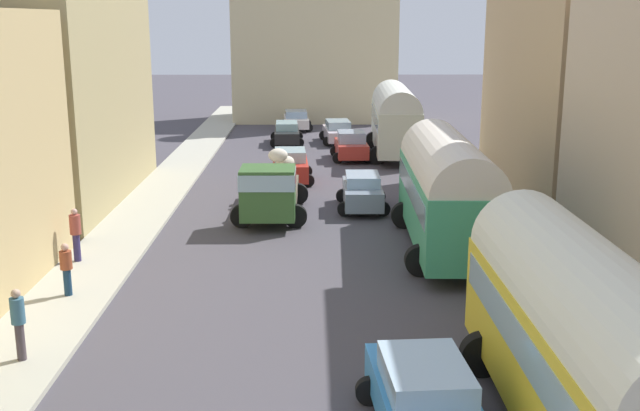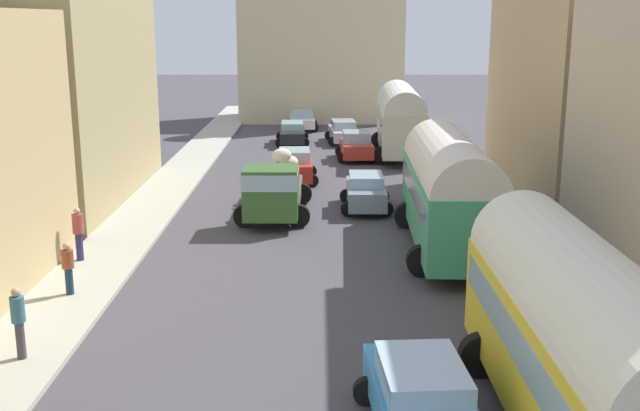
{
  "view_description": "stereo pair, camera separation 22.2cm",
  "coord_description": "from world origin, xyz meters",
  "px_view_note": "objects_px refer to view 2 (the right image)",
  "views": [
    {
      "loc": [
        -0.3,
        -7.51,
        7.82
      ],
      "look_at": [
        0.0,
        17.56,
        1.69
      ],
      "focal_mm": 42.95,
      "sensor_mm": 36.0,
      "label": 1
    },
    {
      "loc": [
        -0.07,
        -7.51,
        7.82
      ],
      "look_at": [
        0.0,
        17.56,
        1.69
      ],
      "focal_mm": 42.95,
      "sensor_mm": 36.0,
      "label": 2
    }
  ],
  "objects_px": {
    "car_4": "(364,191)",
    "pedestrian_0": "(16,321)",
    "car_0": "(292,166)",
    "pedestrian_2": "(66,267)",
    "pedestrian_4": "(76,232)",
    "cargo_truck_0": "(272,189)",
    "car_6": "(341,132)",
    "parked_bus_1": "(447,188)",
    "car_2": "(300,120)",
    "car_5": "(354,146)",
    "car_1": "(290,133)",
    "parked_bus_2": "(398,117)",
    "car_3": "(419,400)",
    "parked_bus_0": "(577,336)"
  },
  "relations": [
    {
      "from": "pedestrian_2",
      "to": "pedestrian_4",
      "type": "height_order",
      "value": "pedestrian_4"
    },
    {
      "from": "car_6",
      "to": "pedestrian_2",
      "type": "relative_size",
      "value": 2.62
    },
    {
      "from": "parked_bus_0",
      "to": "pedestrian_4",
      "type": "height_order",
      "value": "parked_bus_0"
    },
    {
      "from": "car_0",
      "to": "car_1",
      "type": "relative_size",
      "value": 0.88
    },
    {
      "from": "cargo_truck_0",
      "to": "car_6",
      "type": "distance_m",
      "value": 19.8
    },
    {
      "from": "parked_bus_1",
      "to": "pedestrian_0",
      "type": "relative_size",
      "value": 4.9
    },
    {
      "from": "pedestrian_4",
      "to": "parked_bus_0",
      "type": "bearing_deg",
      "value": -40.69
    },
    {
      "from": "car_0",
      "to": "pedestrian_4",
      "type": "relative_size",
      "value": 2.04
    },
    {
      "from": "parked_bus_2",
      "to": "car_3",
      "type": "relative_size",
      "value": 2.07
    },
    {
      "from": "car_4",
      "to": "car_6",
      "type": "height_order",
      "value": "car_4"
    },
    {
      "from": "pedestrian_0",
      "to": "car_4",
      "type": "bearing_deg",
      "value": 59.2
    },
    {
      "from": "car_2",
      "to": "car_3",
      "type": "height_order",
      "value": "car_3"
    },
    {
      "from": "cargo_truck_0",
      "to": "pedestrian_4",
      "type": "height_order",
      "value": "cargo_truck_0"
    },
    {
      "from": "pedestrian_2",
      "to": "car_2",
      "type": "bearing_deg",
      "value": 80.32
    },
    {
      "from": "parked_bus_1",
      "to": "pedestrian_4",
      "type": "height_order",
      "value": "parked_bus_1"
    },
    {
      "from": "parked_bus_0",
      "to": "parked_bus_2",
      "type": "height_order",
      "value": "parked_bus_2"
    },
    {
      "from": "car_1",
      "to": "car_0",
      "type": "bearing_deg",
      "value": -87.44
    },
    {
      "from": "parked_bus_1",
      "to": "parked_bus_2",
      "type": "height_order",
      "value": "parked_bus_2"
    },
    {
      "from": "car_1",
      "to": "car_4",
      "type": "height_order",
      "value": "car_4"
    },
    {
      "from": "car_5",
      "to": "car_6",
      "type": "distance_m",
      "value": 6.17
    },
    {
      "from": "parked_bus_2",
      "to": "car_5",
      "type": "bearing_deg",
      "value": -153.92
    },
    {
      "from": "parked_bus_2",
      "to": "cargo_truck_0",
      "type": "xyz_separation_m",
      "value": [
        -6.51,
        -14.64,
        -1.02
      ]
    },
    {
      "from": "car_4",
      "to": "car_6",
      "type": "distance_m",
      "value": 17.82
    },
    {
      "from": "pedestrian_0",
      "to": "cargo_truck_0",
      "type": "bearing_deg",
      "value": 68.85
    },
    {
      "from": "cargo_truck_0",
      "to": "car_0",
      "type": "height_order",
      "value": "cargo_truck_0"
    },
    {
      "from": "car_4",
      "to": "car_5",
      "type": "xyz_separation_m",
      "value": [
        0.13,
        11.67,
        0.03
      ]
    },
    {
      "from": "parked_bus_0",
      "to": "pedestrian_0",
      "type": "distance_m",
      "value": 12.23
    },
    {
      "from": "car_0",
      "to": "pedestrian_2",
      "type": "height_order",
      "value": "pedestrian_2"
    },
    {
      "from": "car_6",
      "to": "pedestrian_2",
      "type": "bearing_deg",
      "value": -107.01
    },
    {
      "from": "parked_bus_0",
      "to": "pedestrian_4",
      "type": "bearing_deg",
      "value": 139.31
    },
    {
      "from": "parked_bus_1",
      "to": "pedestrian_2",
      "type": "height_order",
      "value": "parked_bus_1"
    },
    {
      "from": "car_6",
      "to": "car_4",
      "type": "bearing_deg",
      "value": -88.69
    },
    {
      "from": "pedestrian_0",
      "to": "pedestrian_2",
      "type": "distance_m",
      "value": 4.27
    },
    {
      "from": "car_3",
      "to": "car_4",
      "type": "bearing_deg",
      "value": 90.01
    },
    {
      "from": "car_2",
      "to": "pedestrian_2",
      "type": "xyz_separation_m",
      "value": [
        -5.87,
        -34.45,
        0.24
      ]
    },
    {
      "from": "parked_bus_1",
      "to": "car_2",
      "type": "relative_size",
      "value": 2.26
    },
    {
      "from": "car_0",
      "to": "car_6",
      "type": "xyz_separation_m",
      "value": [
        2.77,
        12.23,
        -0.07
      ]
    },
    {
      "from": "car_6",
      "to": "pedestrian_4",
      "type": "distance_m",
      "value": 26.93
    },
    {
      "from": "parked_bus_2",
      "to": "pedestrian_2",
      "type": "xyz_separation_m",
      "value": [
        -11.85,
        -23.56,
        -1.32
      ]
    },
    {
      "from": "car_5",
      "to": "car_4",
      "type": "bearing_deg",
      "value": -90.65
    },
    {
      "from": "car_3",
      "to": "pedestrian_4",
      "type": "distance_m",
      "value": 14.46
    },
    {
      "from": "parked_bus_0",
      "to": "car_5",
      "type": "relative_size",
      "value": 2.44
    },
    {
      "from": "car_4",
      "to": "pedestrian_0",
      "type": "distance_m",
      "value": 17.32
    },
    {
      "from": "car_6",
      "to": "pedestrian_2",
      "type": "distance_m",
      "value": 29.73
    },
    {
      "from": "parked_bus_0",
      "to": "cargo_truck_0",
      "type": "distance_m",
      "value": 17.88
    },
    {
      "from": "parked_bus_2",
      "to": "car_1",
      "type": "relative_size",
      "value": 2.04
    },
    {
      "from": "parked_bus_2",
      "to": "car_3",
      "type": "height_order",
      "value": "parked_bus_2"
    },
    {
      "from": "car_2",
      "to": "pedestrian_0",
      "type": "distance_m",
      "value": 39.12
    },
    {
      "from": "parked_bus_0",
      "to": "parked_bus_1",
      "type": "relative_size",
      "value": 0.98
    },
    {
      "from": "car_0",
      "to": "car_2",
      "type": "relative_size",
      "value": 0.95
    }
  ]
}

